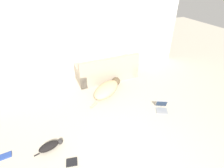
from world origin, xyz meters
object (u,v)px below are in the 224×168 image
at_px(dog, 107,89).
at_px(book_black, 72,162).
at_px(cat, 50,146).
at_px(couch, 107,71).
at_px(laptop_open, 162,107).
at_px(book_blue, 5,156).

bearing_deg(dog, book_black, -164.84).
bearing_deg(dog, cat, -179.37).
distance_m(dog, book_black, 2.37).
relative_size(couch, dog, 1.54).
height_order(couch, cat, couch).
distance_m(couch, laptop_open, 2.19).
distance_m(cat, book_black, 0.60).
bearing_deg(book_black, cat, 124.10).
bearing_deg(book_blue, couch, 34.55).
relative_size(dog, book_black, 5.41).
bearing_deg(book_blue, laptop_open, -0.23).
bearing_deg(dog, couch, 32.42).
height_order(book_black, book_blue, same).
bearing_deg(laptop_open, book_blue, -153.04).
bearing_deg(laptop_open, couch, 137.07).
relative_size(couch, book_black, 8.35).
distance_m(couch, dog, 0.89).
xyz_separation_m(dog, laptop_open, (1.06, -1.23, -0.08)).
bearing_deg(book_black, dog, 51.81).
xyz_separation_m(dog, book_blue, (-2.64, -1.21, -0.14)).
bearing_deg(cat, couch, 33.35).
xyz_separation_m(book_black, book_blue, (-1.18, 0.64, 0.00)).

